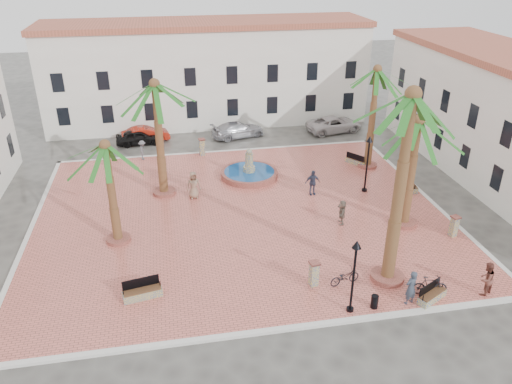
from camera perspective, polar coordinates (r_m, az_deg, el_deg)
ground at (r=32.45m, az=-1.74°, el=-2.67°), size 120.00×120.00×0.00m
plaza at (r=32.41m, az=-1.74°, el=-2.56°), size 26.00×22.00×0.15m
kerb_n at (r=42.28m, az=-4.08°, el=4.60°), size 26.30×0.30×0.16m
kerb_s at (r=23.57m, az=2.61°, el=-15.45°), size 26.30×0.30×0.16m
kerb_e at (r=36.46m, az=18.88°, el=-0.59°), size 0.30×22.30×0.16m
kerb_w at (r=33.31m, az=-24.48°, el=-4.32°), size 0.30×22.30×0.16m
building_north at (r=49.44m, az=-5.55°, el=13.50°), size 30.40×7.40×9.50m
fountain at (r=37.35m, az=-0.77°, el=2.23°), size 4.27×4.27×2.21m
palm_nw at (r=33.03m, az=-11.41°, el=10.58°), size 5.16×5.16×8.10m
palm_sw at (r=28.27m, az=-16.70°, el=3.76°), size 4.58×4.58×6.32m
palm_s at (r=23.37m, az=17.20°, el=8.25°), size 5.66×5.66×10.21m
palm_e at (r=30.11m, az=17.92°, el=6.33°), size 5.15×5.15×7.11m
palm_ne at (r=38.01m, az=13.59°, el=12.28°), size 4.83×4.83×7.94m
bench_s at (r=25.66m, az=-12.86°, el=-11.14°), size 1.99×0.94×1.01m
bench_se at (r=26.34m, az=19.45°, el=-11.10°), size 1.76×1.27×0.91m
bench_e at (r=37.10m, az=17.14°, el=0.74°), size 0.69×1.82×0.94m
bench_ne at (r=40.31m, az=11.37°, el=3.50°), size 1.40×1.70×0.90m
lamppost_s at (r=23.27m, az=11.22°, el=-8.11°), size 0.43×0.43×3.92m
lamppost_e at (r=34.94m, az=12.70°, el=4.21°), size 0.45×0.45×4.12m
bollard_se at (r=25.74m, az=6.64°, el=-9.20°), size 0.57×0.57×1.39m
bollard_n at (r=41.30m, az=-6.18°, el=5.17°), size 0.59×0.59×1.43m
bollard_e at (r=31.86m, az=21.70°, el=-3.61°), size 0.57×0.57×1.33m
litter_bin at (r=25.05m, az=13.39°, el=-12.09°), size 0.35×0.35×0.69m
cyclist_a at (r=25.40m, az=17.29°, el=-10.39°), size 0.78×0.63×1.85m
bicycle_a at (r=26.20m, az=10.11°, el=-9.52°), size 1.75×0.93×0.88m
cyclist_b at (r=27.36m, az=24.83°, el=-8.98°), size 1.09×1.00×1.81m
bicycle_b at (r=26.51m, az=19.23°, el=-10.06°), size 1.82×0.84×1.05m
pedestrian_fountain_a at (r=34.15m, az=-7.15°, el=0.79°), size 1.01×0.73×1.93m
pedestrian_fountain_b at (r=34.61m, az=6.47°, el=1.08°), size 1.09×0.52×1.80m
pedestrian_north at (r=41.25m, az=-12.84°, el=4.70°), size 0.59×1.02×1.58m
pedestrian_east at (r=31.30m, az=9.81°, el=-2.28°), size 0.84×1.54×1.59m
car_black at (r=44.99m, az=-13.23°, el=6.14°), size 4.06×1.88×1.35m
car_red at (r=45.50m, az=-12.51°, el=6.46°), size 4.33×2.12×1.37m
car_silver at (r=45.54m, az=-2.08°, el=7.12°), size 5.14×3.10×1.39m
car_white at (r=47.45m, az=8.92°, el=7.66°), size 5.53×3.25×1.44m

